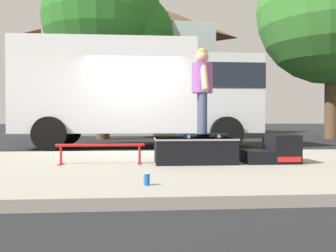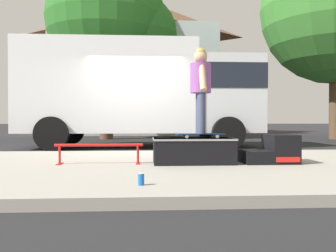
# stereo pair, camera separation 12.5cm
# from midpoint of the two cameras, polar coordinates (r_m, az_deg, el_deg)

# --- Properties ---
(ground_plane) EXTENTS (140.00, 140.00, 0.00)m
(ground_plane) POSITION_cam_midpoint_polar(r_m,az_deg,el_deg) (8.81, -5.70, -4.33)
(ground_plane) COLOR black
(sidewalk_slab) EXTENTS (50.00, 5.00, 0.12)m
(sidewalk_slab) POSITION_cam_midpoint_polar(r_m,az_deg,el_deg) (5.82, -6.25, -6.46)
(sidewalk_slab) COLOR gray
(sidewalk_slab) RESTS_ON ground
(skate_box) EXTENTS (1.28, 0.69, 0.40)m
(skate_box) POSITION_cam_midpoint_polar(r_m,az_deg,el_deg) (5.88, 3.55, -3.69)
(skate_box) COLOR black
(skate_box) RESTS_ON sidewalk_slab
(kicker_ramp) EXTENTS (0.85, 0.65, 0.45)m
(kicker_ramp) POSITION_cam_midpoint_polar(r_m,az_deg,el_deg) (6.20, 15.45, -3.73)
(kicker_ramp) COLOR black
(kicker_ramp) RESTS_ON sidewalk_slab
(grind_rail) EXTENTS (1.38, 0.28, 0.32)m
(grind_rail) POSITION_cam_midpoint_polar(r_m,az_deg,el_deg) (5.87, -11.01, -3.51)
(grind_rail) COLOR red
(grind_rail) RESTS_ON sidewalk_slab
(skateboard) EXTENTS (0.80, 0.31, 0.07)m
(skateboard) POSITION_cam_midpoint_polar(r_m,az_deg,el_deg) (5.89, 4.68, -1.31)
(skateboard) COLOR navy
(skateboard) RESTS_ON skate_box
(skater_kid) EXTENTS (0.33, 0.70, 1.36)m
(skater_kid) POSITION_cam_midpoint_polar(r_m,az_deg,el_deg) (5.91, 4.69, 6.60)
(skater_kid) COLOR #3F4766
(skater_kid) RESTS_ON skateboard
(soda_can) EXTENTS (0.07, 0.07, 0.13)m
(soda_can) POSITION_cam_midpoint_polar(r_m,az_deg,el_deg) (3.93, -4.23, -8.24)
(soda_can) COLOR #1959B2
(soda_can) RESTS_ON sidewalk_slab
(box_truck) EXTENTS (6.91, 2.63, 3.05)m
(box_truck) POSITION_cam_midpoint_polar(r_m,az_deg,el_deg) (11.01, -4.64, 5.58)
(box_truck) COLOR white
(box_truck) RESTS_ON ground
(street_tree_main) EXTENTS (5.49, 4.99, 7.57)m
(street_tree_main) POSITION_cam_midpoint_polar(r_m,az_deg,el_deg) (16.25, -9.25, 15.57)
(street_tree_main) COLOR brown
(street_tree_main) RESTS_ON ground
(house_behind) EXTENTS (9.54, 8.23, 8.40)m
(house_behind) POSITION_cam_midpoint_polar(r_m,az_deg,el_deg) (23.11, -5.83, 9.48)
(house_behind) COLOR silver
(house_behind) RESTS_ON ground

